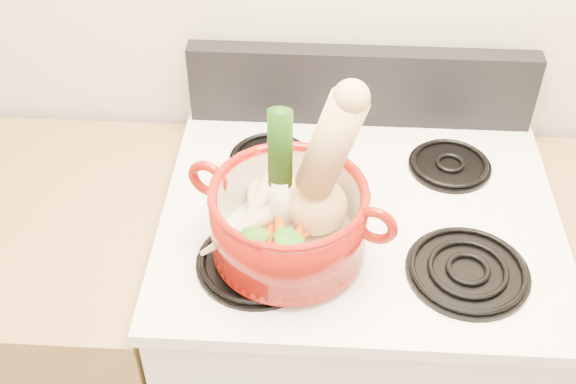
# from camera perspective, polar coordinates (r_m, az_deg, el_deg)

# --- Properties ---
(stove_body) EXTENTS (0.76, 0.65, 0.92)m
(stove_body) POSITION_cam_1_polar(r_m,az_deg,el_deg) (1.80, 4.67, -12.76)
(stove_body) COLOR silver
(stove_body) RESTS_ON floor
(cooktop) EXTENTS (0.78, 0.67, 0.03)m
(cooktop) POSITION_cam_1_polar(r_m,az_deg,el_deg) (1.45, 5.69, -1.75)
(cooktop) COLOR white
(cooktop) RESTS_ON stove_body
(control_backsplash) EXTENTS (0.76, 0.05, 0.18)m
(control_backsplash) POSITION_cam_1_polar(r_m,az_deg,el_deg) (1.62, 5.78, 8.31)
(control_backsplash) COLOR black
(control_backsplash) RESTS_ON cooktop
(burner_front_left) EXTENTS (0.22, 0.22, 0.02)m
(burner_front_left) POSITION_cam_1_polar(r_m,az_deg,el_deg) (1.32, -2.45, -5.44)
(burner_front_left) COLOR black
(burner_front_left) RESTS_ON cooktop
(burner_front_right) EXTENTS (0.22, 0.22, 0.02)m
(burner_front_right) POSITION_cam_1_polar(r_m,az_deg,el_deg) (1.34, 14.02, -6.00)
(burner_front_right) COLOR black
(burner_front_right) RESTS_ON cooktop
(burner_back_left) EXTENTS (0.17, 0.17, 0.02)m
(burner_back_left) POSITION_cam_1_polar(r_m,az_deg,el_deg) (1.54, -1.42, 2.77)
(burner_back_left) COLOR black
(burner_back_left) RESTS_ON cooktop
(burner_back_right) EXTENTS (0.17, 0.17, 0.02)m
(burner_back_right) POSITION_cam_1_polar(r_m,az_deg,el_deg) (1.56, 12.67, 2.18)
(burner_back_right) COLOR black
(burner_back_right) RESTS_ON cooktop
(dutch_oven) EXTENTS (0.35, 0.35, 0.14)m
(dutch_oven) POSITION_cam_1_polar(r_m,az_deg,el_deg) (1.28, 0.05, -2.28)
(dutch_oven) COLOR maroon
(dutch_oven) RESTS_ON burner_front_left
(pot_handle_left) EXTENTS (0.08, 0.04, 0.08)m
(pot_handle_left) POSITION_cam_1_polar(r_m,az_deg,el_deg) (1.30, -6.35, 1.06)
(pot_handle_left) COLOR maroon
(pot_handle_left) RESTS_ON dutch_oven
(pot_handle_right) EXTENTS (0.08, 0.04, 0.08)m
(pot_handle_right) POSITION_cam_1_polar(r_m,az_deg,el_deg) (1.21, 6.94, -2.65)
(pot_handle_right) COLOR maroon
(pot_handle_right) RESTS_ON dutch_oven
(squash) EXTENTS (0.22, 0.15, 0.31)m
(squash) POSITION_cam_1_polar(r_m,az_deg,el_deg) (1.23, 2.37, 2.06)
(squash) COLOR tan
(squash) RESTS_ON dutch_oven
(leek) EXTENTS (0.05, 0.06, 0.28)m
(leek) POSITION_cam_1_polar(r_m,az_deg,el_deg) (1.22, -0.62, 1.43)
(leek) COLOR silver
(leek) RESTS_ON dutch_oven
(ginger) EXTENTS (0.11, 0.09, 0.05)m
(ginger) POSITION_cam_1_polar(r_m,az_deg,el_deg) (1.36, 0.12, -0.05)
(ginger) COLOR #D9C185
(ginger) RESTS_ON dutch_oven
(parsnip_0) EXTENTS (0.06, 0.24, 0.07)m
(parsnip_0) POSITION_cam_1_polar(r_m,az_deg,el_deg) (1.33, -2.66, -1.26)
(parsnip_0) COLOR beige
(parsnip_0) RESTS_ON dutch_oven
(parsnip_1) EXTENTS (0.10, 0.19, 0.06)m
(parsnip_1) POSITION_cam_1_polar(r_m,az_deg,el_deg) (1.30, -3.11, -2.21)
(parsnip_1) COLOR beige
(parsnip_1) RESTS_ON dutch_oven
(parsnip_2) EXTENTS (0.12, 0.21, 0.06)m
(parsnip_2) POSITION_cam_1_polar(r_m,az_deg,el_deg) (1.33, -0.70, -0.45)
(parsnip_2) COLOR beige
(parsnip_2) RESTS_ON dutch_oven
(parsnip_3) EXTENTS (0.19, 0.16, 0.06)m
(parsnip_3) POSITION_cam_1_polar(r_m,az_deg,el_deg) (1.27, -3.03, -2.52)
(parsnip_3) COLOR beige
(parsnip_3) RESTS_ON dutch_oven
(carrot_0) EXTENTS (0.07, 0.15, 0.04)m
(carrot_0) POSITION_cam_1_polar(r_m,az_deg,el_deg) (1.25, -0.40, -5.03)
(carrot_0) COLOR #BC4E09
(carrot_0) RESTS_ON dutch_oven
(carrot_1) EXTENTS (0.06, 0.17, 0.05)m
(carrot_1) POSITION_cam_1_polar(r_m,az_deg,el_deg) (1.27, -1.61, -3.83)
(carrot_1) COLOR #C04009
(carrot_1) RESTS_ON dutch_oven
(carrot_2) EXTENTS (0.06, 0.17, 0.04)m
(carrot_2) POSITION_cam_1_polar(r_m,az_deg,el_deg) (1.25, 0.62, -4.22)
(carrot_2) COLOR #CE500A
(carrot_2) RESTS_ON dutch_oven
(carrot_3) EXTENTS (0.11, 0.10, 0.04)m
(carrot_3) POSITION_cam_1_polar(r_m,az_deg,el_deg) (1.24, -0.54, -4.71)
(carrot_3) COLOR #C24D09
(carrot_3) RESTS_ON dutch_oven
(carrot_4) EXTENTS (0.06, 0.17, 0.05)m
(carrot_4) POSITION_cam_1_polar(r_m,az_deg,el_deg) (1.26, -0.62, -2.99)
(carrot_4) COLOR #BE5709
(carrot_4) RESTS_ON dutch_oven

